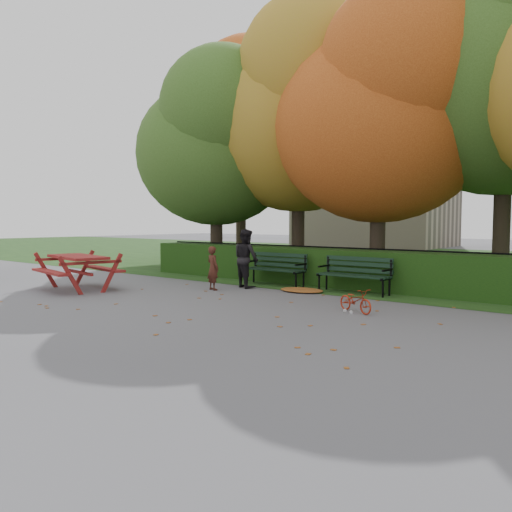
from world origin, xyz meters
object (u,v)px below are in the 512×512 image
Objects in this scene: tree_c at (387,110)px; picnic_table at (78,263)px; bench_left at (276,266)px; tree_b at (303,110)px; adult at (246,258)px; bicycle at (356,300)px; child at (213,268)px; tree_f at (243,129)px; bench_right at (355,272)px; tree_a at (218,141)px.

tree_c reaches higher than picnic_table.
picnic_table is (-3.42, -3.89, 0.16)m from bench_left.
adult is at bearing -78.47° from tree_b.
child is at bearing 104.59° from bicycle.
tree_f is 5.10× the size of bench_right.
bench_left is 2.40m from bench_right.
bicycle is (1.22, -2.33, -0.29)m from bench_right.
tree_f is (-4.69, 2.49, 0.29)m from tree_b.
adult is (3.54, -2.74, -3.74)m from tree_a.
child is at bearing -111.29° from bench_left.
tree_f is at bearing 157.65° from tree_c.
picnic_table is (-5.56, -6.15, -4.14)m from tree_c.
tree_f is at bearing 117.98° from tree_a.
tree_b is 6.11m from adult.
bicycle is at bearing -179.85° from adult.
bench_left is 1.90m from child.
tree_b is 6.76m from bench_right.
picnic_table is (-2.28, -6.94, -4.72)m from tree_b.
child is (3.20, -3.65, -3.96)m from tree_a.
tree_c is 4.44× the size of bench_left.
child is (-2.82, -4.03, -4.26)m from tree_c.
tree_c is (3.28, -0.78, -0.58)m from tree_b.
picnic_table is at bearing -85.38° from tree_a.
adult reaches higher than bench_left.
bench_right is at bearing -16.61° from tree_a.
bench_left is (5.83, -5.54, -5.17)m from tree_f.
adult is at bearing -162.62° from bench_right.
tree_a is 6.04m from tree_c.
tree_c is 7.15× the size of child.
tree_b reaches higher than tree_c.
tree_a is at bearing -176.35° from tree_c.
tree_f is 9.56m from bench_left.
child is 1.00m from adult.
tree_a is at bearing -62.02° from tree_f.
bicycle is at bearing -32.78° from bench_left.
bicycle is (7.05, 1.56, -0.45)m from picnic_table.
child reaches higher than bicycle.
bench_left is 1.16× the size of adult.
tree_a is at bearing 163.39° from bench_right.
bicycle is (1.49, -4.59, -4.59)m from tree_c.
tree_c is 6.66m from bicycle.
tree_a reaches higher than bench_right.
bench_right is 7.01m from picnic_table.
child is at bearing -150.20° from bench_right.
tree_c is 0.87× the size of tree_f.
tree_a is 0.94× the size of tree_c.
bench_left is (3.89, -1.88, -4.00)m from tree_a.
tree_b is at bearing 82.75° from picnic_table.
bicycle is (3.62, -2.33, -0.29)m from bench_left.
tree_a is 4.16× the size of bench_right.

